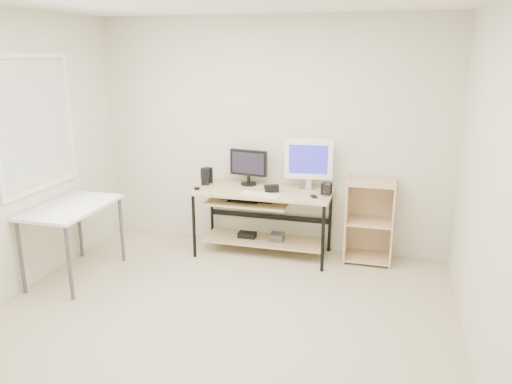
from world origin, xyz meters
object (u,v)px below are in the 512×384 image
object	(u,v)px
side_table	(72,213)
desk	(261,208)
black_monitor	(249,165)
white_imac	(309,160)
audio_controller	(208,175)
shelf_unit	(370,220)

from	to	relation	value
side_table	desk	bearing A→B (deg)	32.65
black_monitor	white_imac	world-z (taller)	white_imac
side_table	white_imac	size ratio (longest dim) A/B	1.79
desk	audio_controller	xyz separation A→B (m)	(-0.67, 0.14, 0.30)
side_table	audio_controller	bearing A→B (deg)	50.70
side_table	white_imac	distance (m)	2.50
shelf_unit	black_monitor	bearing A→B (deg)	179.35
side_table	shelf_unit	world-z (taller)	shelf_unit
white_imac	audio_controller	distance (m)	1.18
audio_controller	side_table	bearing A→B (deg)	-115.47
side_table	shelf_unit	size ratio (longest dim) A/B	1.11
shelf_unit	side_table	bearing A→B (deg)	-156.67
shelf_unit	audio_controller	size ratio (longest dim) A/B	4.94
shelf_unit	audio_controller	distance (m)	1.89
black_monitor	white_imac	size ratio (longest dim) A/B	0.79
black_monitor	white_imac	xyz separation A→B (m)	(0.68, -0.01, 0.09)
shelf_unit	audio_controller	world-z (taller)	audio_controller
shelf_unit	audio_controller	xyz separation A→B (m)	(-1.84, -0.02, 0.39)
desk	black_monitor	world-z (taller)	black_monitor
black_monitor	desk	bearing A→B (deg)	-34.91
black_monitor	audio_controller	xyz separation A→B (m)	(-0.48, -0.03, -0.14)
shelf_unit	white_imac	xyz separation A→B (m)	(-0.69, 0.00, 0.62)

